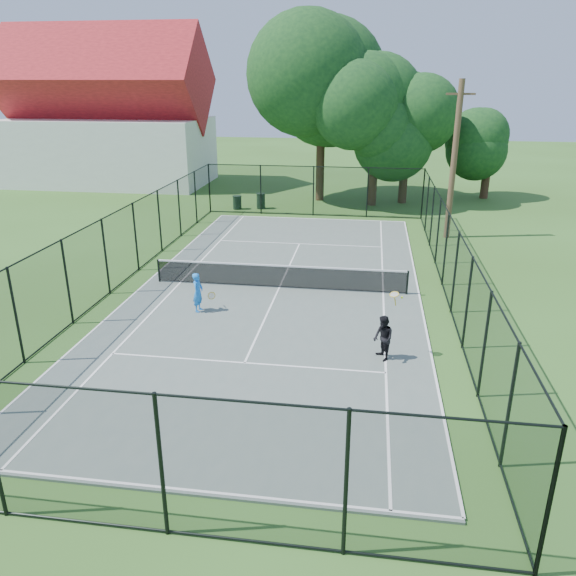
# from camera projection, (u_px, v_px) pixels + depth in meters

# --- Properties ---
(ground) EXTENTS (120.00, 120.00, 0.00)m
(ground) POSITION_uv_depth(u_px,v_px,m) (279.00, 289.00, 22.45)
(ground) COLOR #30531C
(tennis_court) EXTENTS (11.00, 24.00, 0.06)m
(tennis_court) POSITION_uv_depth(u_px,v_px,m) (279.00, 288.00, 22.44)
(tennis_court) COLOR #53625B
(tennis_court) RESTS_ON ground
(tennis_net) EXTENTS (10.08, 0.08, 0.95)m
(tennis_net) POSITION_uv_depth(u_px,v_px,m) (279.00, 275.00, 22.25)
(tennis_net) COLOR black
(tennis_net) RESTS_ON tennis_court
(fence) EXTENTS (13.10, 26.10, 3.00)m
(fence) POSITION_uv_depth(u_px,v_px,m) (279.00, 253.00, 21.92)
(fence) COLOR black
(fence) RESTS_ON ground
(tree_near_left) EXTENTS (8.03, 8.03, 10.47)m
(tree_near_left) POSITION_uv_depth(u_px,v_px,m) (321.00, 102.00, 36.59)
(tree_near_left) COLOR #332114
(tree_near_left) RESTS_ON ground
(tree_near_mid) EXTENTS (6.13, 6.13, 8.02)m
(tree_near_mid) POSITION_uv_depth(u_px,v_px,m) (376.00, 128.00, 35.62)
(tree_near_mid) COLOR #332114
(tree_near_mid) RESTS_ON ground
(tree_near_right) EXTENTS (5.19, 5.19, 7.16)m
(tree_near_right) POSITION_uv_depth(u_px,v_px,m) (407.00, 133.00, 36.40)
(tree_near_right) COLOR #332114
(tree_near_right) RESTS_ON ground
(tree_far_right) EXTENTS (4.57, 4.57, 6.04)m
(tree_far_right) POSITION_uv_depth(u_px,v_px,m) (490.00, 144.00, 38.15)
(tree_far_right) COLOR #332114
(tree_far_right) RESTS_ON ground
(building) EXTENTS (15.30, 8.15, 11.87)m
(building) POSITION_uv_depth(u_px,v_px,m) (108.00, 119.00, 43.41)
(building) COLOR silver
(building) RESTS_ON ground
(trash_bin_left) EXTENTS (0.58, 0.58, 0.86)m
(trash_bin_left) POSITION_uv_depth(u_px,v_px,m) (237.00, 202.00, 35.98)
(trash_bin_left) COLOR black
(trash_bin_left) RESTS_ON ground
(trash_bin_right) EXTENTS (0.58, 0.58, 1.00)m
(trash_bin_right) POSITION_uv_depth(u_px,v_px,m) (261.00, 201.00, 36.12)
(trash_bin_right) COLOR black
(trash_bin_right) RESTS_ON ground
(utility_pole) EXTENTS (1.40, 0.30, 7.91)m
(utility_pole) POSITION_uv_depth(u_px,v_px,m) (454.00, 160.00, 28.35)
(utility_pole) COLOR #4C3823
(utility_pole) RESTS_ON ground
(player_blue) EXTENTS (0.78, 0.55, 1.42)m
(player_blue) POSITION_uv_depth(u_px,v_px,m) (198.00, 292.00, 19.96)
(player_blue) COLOR #1A7BE5
(player_blue) RESTS_ON tennis_court
(player_black) EXTENTS (0.89, 0.90, 2.02)m
(player_black) POSITION_uv_depth(u_px,v_px,m) (383.00, 338.00, 16.50)
(player_black) COLOR black
(player_black) RESTS_ON tennis_court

